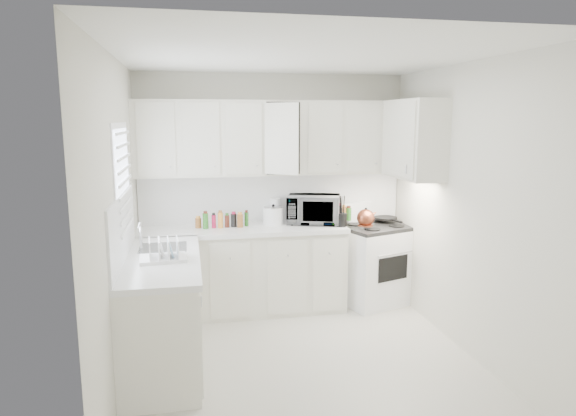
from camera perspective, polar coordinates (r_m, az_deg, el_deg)
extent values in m
plane|color=#BBB8AB|center=(4.72, 1.71, -16.60)|extent=(3.20, 3.20, 0.00)
plane|color=white|center=(4.25, 1.89, 16.55)|extent=(3.20, 3.20, 0.00)
plane|color=beige|center=(5.85, -1.70, 1.97)|extent=(3.00, 0.00, 3.00)
plane|color=beige|center=(2.81, 9.13, -6.93)|extent=(3.00, 0.00, 3.00)
plane|color=beige|center=(4.23, -18.42, -1.60)|extent=(0.00, 3.20, 3.20)
plane|color=beige|center=(4.86, 19.31, -0.23)|extent=(0.00, 3.20, 3.20)
cube|color=silver|center=(5.56, -5.12, -2.41)|extent=(2.24, 0.64, 0.05)
cube|color=silver|center=(4.48, -13.89, -5.68)|extent=(0.64, 1.62, 0.05)
cube|color=silver|center=(5.85, -1.68, 1.23)|extent=(2.98, 0.02, 0.55)
cube|color=silver|center=(4.44, -17.92, -2.04)|extent=(0.02, 1.60, 0.55)
imported|color=gray|center=(5.73, 2.86, 0.21)|extent=(0.64, 0.48, 0.39)
cylinder|color=white|center=(5.81, -1.42, -0.23)|extent=(0.12, 0.12, 0.27)
cylinder|color=#9B5D2A|center=(5.65, -9.92, -1.40)|extent=(0.06, 0.06, 0.13)
cylinder|color=#2C7125|center=(5.56, -9.13, -1.55)|extent=(0.06, 0.06, 0.13)
cylinder|color=#B51841|center=(5.65, -8.40, -1.35)|extent=(0.06, 0.06, 0.13)
cylinder|color=orange|center=(5.57, -7.58, -1.50)|extent=(0.06, 0.06, 0.13)
cylinder|color=#522217|center=(5.66, -6.88, -1.30)|extent=(0.06, 0.06, 0.13)
cylinder|color=black|center=(5.58, -6.05, -1.45)|extent=(0.06, 0.06, 0.13)
cylinder|color=#9B5D2A|center=(5.67, -5.37, -1.25)|extent=(0.06, 0.06, 0.13)
cylinder|color=#2C7125|center=(5.59, -4.52, -1.39)|extent=(0.06, 0.06, 0.13)
cylinder|color=#B51841|center=(5.88, 4.12, -0.53)|extent=(0.06, 0.06, 0.19)
cylinder|color=orange|center=(5.84, 4.80, -0.62)|extent=(0.06, 0.06, 0.19)
cylinder|color=#522217|center=(5.91, 5.15, -0.49)|extent=(0.06, 0.06, 0.19)
cylinder|color=black|center=(5.87, 5.83, -0.58)|extent=(0.06, 0.06, 0.19)
cylinder|color=#9B5D2A|center=(5.94, 6.17, -0.46)|extent=(0.06, 0.06, 0.19)
cylinder|color=#2C7125|center=(5.90, 6.85, -0.54)|extent=(0.06, 0.06, 0.19)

